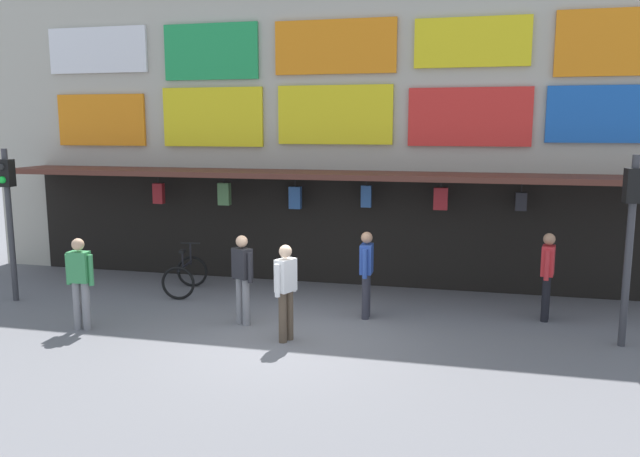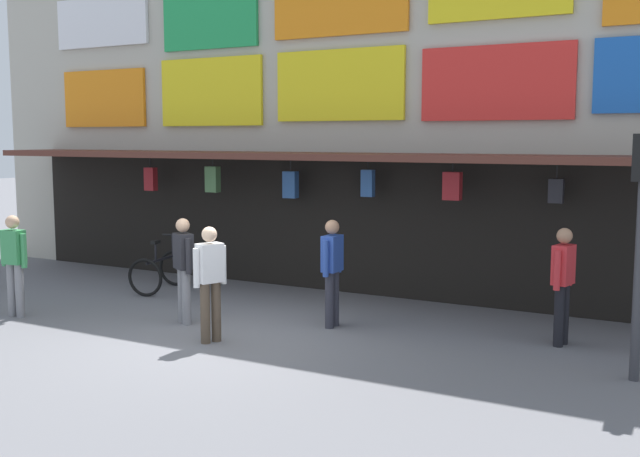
# 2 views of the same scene
# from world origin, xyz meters

# --- Properties ---
(ground_plane) EXTENTS (80.00, 80.00, 0.00)m
(ground_plane) POSITION_xyz_m (0.00, 0.00, 0.00)
(ground_plane) COLOR slate
(shopfront) EXTENTS (18.00, 2.60, 8.00)m
(shopfront) POSITION_xyz_m (0.00, 4.57, 3.96)
(shopfront) COLOR #B2AD9E
(shopfront) RESTS_ON ground
(bicycle_parked) EXTENTS (0.90, 1.26, 1.05)m
(bicycle_parked) POSITION_xyz_m (-3.02, 2.36, 0.39)
(bicycle_parked) COLOR black
(bicycle_parked) RESTS_ON ground
(pedestrian_in_yellow) EXTENTS (0.53, 0.24, 1.68)m
(pedestrian_in_yellow) POSITION_xyz_m (-3.73, -0.40, 0.95)
(pedestrian_in_yellow) COLOR gray
(pedestrian_in_yellow) RESTS_ON ground
(pedestrian_in_white) EXTENTS (0.34, 0.50, 1.68)m
(pedestrian_in_white) POSITION_xyz_m (0.04, -0.13, 0.95)
(pedestrian_in_white) COLOR brown
(pedestrian_in_white) RESTS_ON ground
(pedestrian_in_red) EXTENTS (0.47, 0.37, 1.68)m
(pedestrian_in_red) POSITION_xyz_m (-1.00, 0.56, 0.95)
(pedestrian_in_red) COLOR gray
(pedestrian_in_red) RESTS_ON ground
(pedestrian_in_purple) EXTENTS (0.23, 0.53, 1.68)m
(pedestrian_in_purple) POSITION_xyz_m (1.16, 1.49, 0.95)
(pedestrian_in_purple) COLOR #2D2D38
(pedestrian_in_purple) RESTS_ON ground
(pedestrian_in_black) EXTENTS (0.28, 0.52, 1.68)m
(pedestrian_in_black) POSITION_xyz_m (4.50, 2.13, 0.95)
(pedestrian_in_black) COLOR black
(pedestrian_in_black) RESTS_ON ground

